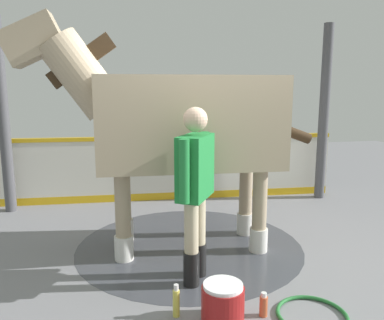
# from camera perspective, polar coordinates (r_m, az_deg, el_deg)

# --- Properties ---
(ground_plane) EXTENTS (16.00, 16.00, 0.02)m
(ground_plane) POSITION_cam_1_polar(r_m,az_deg,el_deg) (4.42, 3.04, -13.67)
(ground_plane) COLOR gray
(wet_patch) EXTENTS (2.59, 2.59, 0.00)m
(wet_patch) POSITION_cam_1_polar(r_m,az_deg,el_deg) (4.61, -0.38, -12.44)
(wet_patch) COLOR #42444C
(wet_patch) RESTS_ON ground
(barrier_wall) EXTENTS (5.36, 0.36, 1.05)m
(barrier_wall) POSITION_cam_1_polar(r_m,az_deg,el_deg) (6.33, -2.93, -1.52)
(barrier_wall) COLOR silver
(barrier_wall) RESTS_ON ground
(roof_post_near) EXTENTS (0.16, 0.16, 2.80)m
(roof_post_near) POSITION_cam_1_polar(r_m,az_deg,el_deg) (6.20, -26.02, 5.75)
(roof_post_near) COLOR #4C4C51
(roof_post_near) RESTS_ON ground
(roof_post_far) EXTENTS (0.16, 0.16, 2.80)m
(roof_post_far) POSITION_cam_1_polar(r_m,az_deg,el_deg) (6.66, 18.83, 6.50)
(roof_post_far) COLOR #4C4C51
(roof_post_far) RESTS_ON ground
(horse) EXTENTS (3.33, 1.07, 2.55)m
(horse) POSITION_cam_1_polar(r_m,az_deg,el_deg) (4.25, -2.00, 5.53)
(horse) COLOR tan
(horse) RESTS_ON ground
(handler) EXTENTS (0.43, 0.58, 1.64)m
(handler) POSITION_cam_1_polar(r_m,az_deg,el_deg) (3.53, 0.48, -3.56)
(handler) COLOR black
(handler) RESTS_ON ground
(wash_bucket) EXTENTS (0.34, 0.34, 0.31)m
(wash_bucket) POSITION_cam_1_polar(r_m,az_deg,el_deg) (3.22, 4.55, -20.22)
(wash_bucket) COLOR maroon
(wash_bucket) RESTS_ON ground
(bottle_shampoo) EXTENTS (0.06, 0.06, 0.27)m
(bottle_shampoo) POSITION_cam_1_polar(r_m,az_deg,el_deg) (3.29, -2.33, -20.11)
(bottle_shampoo) COLOR #D8CC4C
(bottle_shampoo) RESTS_ON ground
(bottle_spray) EXTENTS (0.07, 0.07, 0.20)m
(bottle_spray) POSITION_cam_1_polar(r_m,az_deg,el_deg) (3.35, 10.48, -20.27)
(bottle_spray) COLOR #CC5933
(bottle_spray) RESTS_ON ground
(hose_coil) EXTENTS (0.57, 0.57, 0.03)m
(hose_coil) POSITION_cam_1_polar(r_m,az_deg,el_deg) (3.46, 17.24, -20.94)
(hose_coil) COLOR #267233
(hose_coil) RESTS_ON ground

